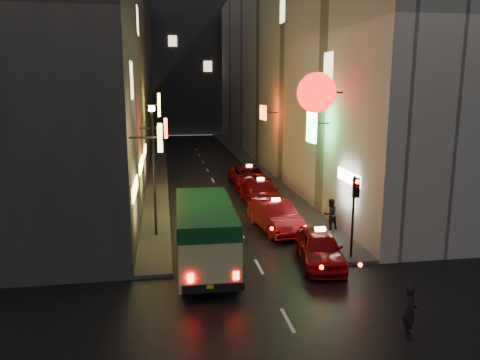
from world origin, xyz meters
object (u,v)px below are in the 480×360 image
pedestrian_crossing (410,307)px  lamp_post (154,162)px  minibus (205,228)px  taxi_near (320,245)px  traffic_light (355,200)px

pedestrian_crossing → lamp_post: lamp_post is taller
pedestrian_crossing → minibus: bearing=58.9°
minibus → taxi_near: minibus is taller
minibus → taxi_near: (4.71, -0.29, -0.87)m
taxi_near → traffic_light: traffic_light is taller
traffic_light → lamp_post: lamp_post is taller
lamp_post → traffic_light: bearing=-28.9°
minibus → lamp_post: (-2.02, 4.31, 2.02)m
minibus → pedestrian_crossing: 8.29m
taxi_near → lamp_post: (-6.73, 4.60, 2.89)m
pedestrian_crossing → traffic_light: size_ratio=0.52×
pedestrian_crossing → lamp_post: bearing=52.9°
pedestrian_crossing → traffic_light: traffic_light is taller
lamp_post → minibus: bearing=-64.9°
taxi_near → pedestrian_crossing: (0.77, -5.87, 0.08)m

